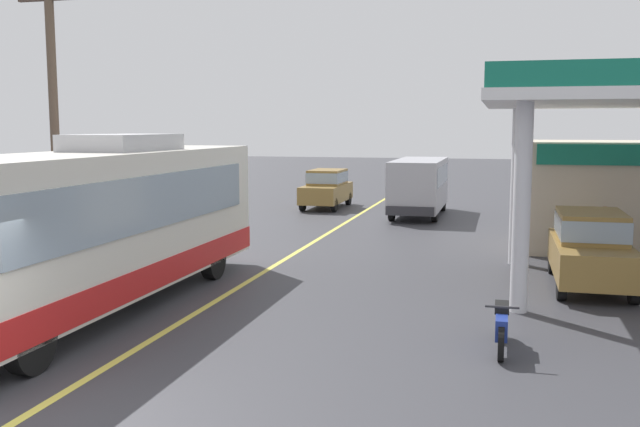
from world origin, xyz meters
TOP-DOWN VIEW (x-y plane):
  - ground at (0.00, 20.00)m, footprint 120.00×120.00m
  - lane_divider_stripe at (0.00, 15.00)m, footprint 0.16×50.00m
  - coach_bus_main at (-2.07, 5.40)m, footprint 2.60×11.04m
  - car_at_pump at (8.19, 10.19)m, footprint 1.70×4.20m
  - minibus_opposing_lane at (2.58, 22.99)m, footprint 2.04×6.13m
  - motorcycle_parked_forecourt at (6.15, 4.61)m, footprint 0.55×1.80m
  - pedestrian_near_pump at (8.88, 13.16)m, footprint 0.55×0.22m
  - pedestrian_by_shop at (8.54, 10.55)m, footprint 0.55×0.22m
  - car_trailing_behind_bus at (-2.03, 24.87)m, footprint 1.70×4.20m
  - utility_pole_roadside at (-5.61, 9.00)m, footprint 1.80×0.24m

SIDE VIEW (x-z plane):
  - ground at x=0.00m, z-range 0.00..0.00m
  - lane_divider_stripe at x=0.00m, z-range 0.00..0.01m
  - motorcycle_parked_forecourt at x=6.15m, z-range -0.02..0.90m
  - pedestrian_near_pump at x=8.88m, z-range 0.10..1.76m
  - pedestrian_by_shop at x=8.54m, z-range 0.10..1.76m
  - car_at_pump at x=8.19m, z-range 0.10..1.92m
  - car_trailing_behind_bus at x=-2.03m, z-range 0.10..1.92m
  - minibus_opposing_lane at x=2.58m, z-range 0.25..2.69m
  - coach_bus_main at x=-2.07m, z-range -0.12..3.56m
  - utility_pole_roadside at x=-5.61m, z-range 0.18..7.98m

